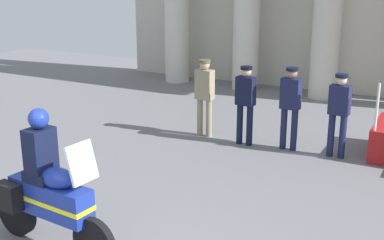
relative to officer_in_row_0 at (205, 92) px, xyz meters
name	(u,v)px	position (x,y,z in m)	size (l,w,h in m)	color
officer_in_row_0	(205,92)	(0.00, 0.00, 0.00)	(0.40, 0.26, 1.69)	gray
officer_in_row_1	(245,99)	(1.00, -0.13, -0.02)	(0.40, 0.26, 1.66)	black
officer_in_row_2	(290,102)	(1.91, 0.01, 0.00)	(0.40, 0.26, 1.69)	#191E42
officer_in_row_3	(339,109)	(2.86, 0.02, -0.02)	(0.40, 0.26, 1.65)	#191E42
motorcycle_with_rider	(47,192)	(0.32, -5.15, -0.20)	(2.09, 0.73, 1.90)	black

